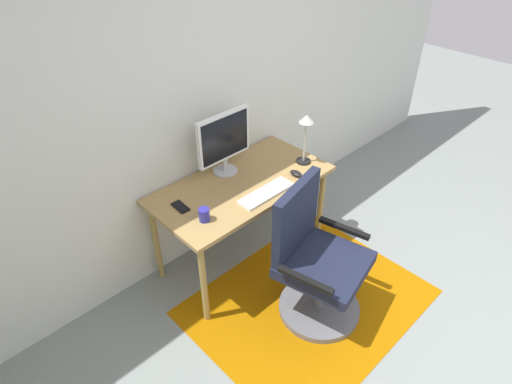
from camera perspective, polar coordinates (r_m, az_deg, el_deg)
The scene contains 10 objects.
wall_back at distance 3.20m, azimuth -5.12°, elevation 13.82°, with size 6.00×0.10×2.60m, color silver.
area_rug at distance 3.28m, azimuth 6.80°, elevation -14.04°, with size 1.60×1.26×0.01m, color #9D5A03.
desk at distance 3.16m, azimuth -1.85°, elevation 0.09°, with size 1.32×0.67×0.72m.
monitor at distance 3.11m, azimuth -4.23°, elevation 6.87°, with size 0.45×0.18×0.47m.
keyboard at distance 3.00m, azimuth 1.35°, elevation -0.14°, with size 0.43×0.13×0.02m, color white.
computer_mouse at distance 3.20m, azimuth 5.27°, elevation 2.43°, with size 0.06×0.10×0.03m, color black.
coffee_cup at distance 2.78m, azimuth -6.78°, elevation -2.96°, with size 0.07×0.07×0.09m, color navy.
cell_phone at distance 2.93m, azimuth -9.85°, elevation -1.92°, with size 0.07×0.14×0.01m, color black.
desk_lamp at distance 3.23m, azimuth 6.54°, elevation 8.19°, with size 0.11×0.11×0.40m.
office_chair at distance 2.96m, azimuth 7.75°, elevation -9.61°, with size 0.67×0.62×1.00m.
Camera 1 is at (-1.85, -0.12, 2.51)m, focal length 30.59 mm.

